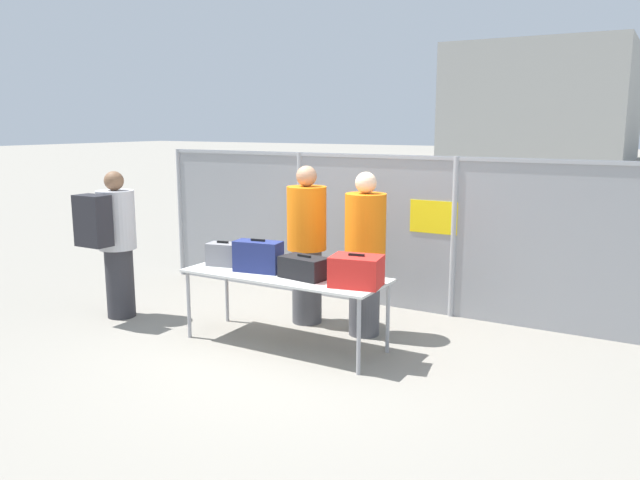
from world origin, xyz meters
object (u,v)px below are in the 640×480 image
Objects in this scene: inspection_table at (284,279)px; suitcase_black at (304,268)px; suitcase_grey at (223,254)px; security_worker_near at (307,243)px; security_worker_far at (365,252)px; suitcase_navy at (258,256)px; traveler_hooded at (113,239)px; utility_trailer at (574,270)px; suitcase_red at (356,271)px.

inspection_table is 0.32m from suitcase_black.
suitcase_grey is 1.00m from security_worker_near.
security_worker_far is (1.40, 0.72, 0.04)m from suitcase_grey.
suitcase_navy reaches higher than suitcase_black.
security_worker_far is (0.31, 0.77, 0.05)m from suitcase_black.
security_worker_near is at bearing 51.62° from suitcase_grey.
inspection_table is at bearing -0.59° from suitcase_grey.
suitcase_black is at bearing -0.07° from suitcase_navy.
suitcase_navy reaches higher than inspection_table.
suitcase_black is at bearing -9.41° from inspection_table.
traveler_hooded reaches higher than suitcase_navy.
suitcase_black is at bearing 111.58° from security_worker_near.
security_worker_near reaches higher than utility_trailer.
inspection_table is at bearing 170.59° from suitcase_black.
security_worker_near is (2.08, 1.01, -0.02)m from traveler_hooded.
security_worker_far is at bearing 51.42° from inspection_table.
security_worker_far reaches higher than traveler_hooded.
security_worker_far is at bearing 110.22° from suitcase_red.
suitcase_grey is at bearing 0.88° from traveler_hooded.
security_worker_far reaches higher than suitcase_black.
suitcase_navy reaches higher than suitcase_red.
traveler_hooded is 2.32m from security_worker_near.
suitcase_black is 0.29× the size of security_worker_far.
utility_trailer is (2.14, 3.34, -0.46)m from suitcase_black.
suitcase_grey is at bearing 177.65° from suitcase_red.
security_worker_near is (-0.47, 0.83, 0.07)m from suitcase_black.
suitcase_navy is 1.99m from traveler_hooded.
security_worker_near is at bearing 104.34° from inspection_table.
suitcase_navy is 0.57m from suitcase_black.
suitcase_grey is 0.69× the size of suitcase_navy.
security_worker_near is at bearing -136.17° from utility_trailer.
suitcase_grey is 0.68× the size of suitcase_red.
suitcase_grey is 0.20× the size of security_worker_near.
security_worker_far is at bearing 10.19° from traveler_hooded.
security_worker_far is at bearing 68.09° from suitcase_black.
security_worker_near reaches higher than suitcase_navy.
utility_trailer is (3.22, 3.28, -0.47)m from suitcase_grey.
suitcase_navy is 0.99× the size of suitcase_red.
inspection_table is 0.84m from suitcase_grey.
security_worker_near reaches higher than suitcase_black.
traveler_hooded is at bearing 18.01° from security_worker_near.
traveler_hooded is (-2.28, -0.23, 0.25)m from inspection_table.
security_worker_near is at bearing -1.42° from security_worker_far.
suitcase_navy is at bearing 75.14° from security_worker_near.
inspection_table is 4.09× the size of suitcase_red.
suitcase_grey is (-0.82, 0.01, 0.18)m from inspection_table.
utility_trailer is at bearing 28.61° from traveler_hooded.
utility_trailer is at bearing -122.62° from security_worker_far.
utility_trailer is at bearing 45.51° from suitcase_grey.
inspection_table is 0.96m from security_worker_far.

